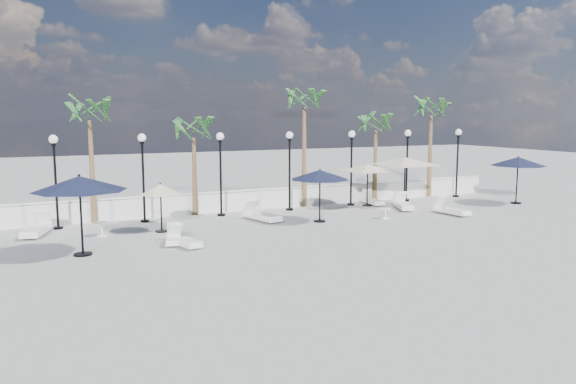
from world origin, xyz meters
name	(u,v)px	position (x,y,z in m)	size (l,w,h in m)	color
ground	(362,236)	(0.00, 0.00, 0.00)	(100.00, 100.00, 0.00)	#9B9B96
balustrade	(281,198)	(0.00, 7.50, 0.47)	(26.00, 0.30, 1.01)	silver
lamppost_0	(55,168)	(-10.50, 6.50, 2.49)	(0.36, 0.36, 3.84)	black
lamppost_1	(143,165)	(-7.00, 6.50, 2.49)	(0.36, 0.36, 3.84)	black
lamppost_2	(220,162)	(-3.50, 6.50, 2.49)	(0.36, 0.36, 3.84)	black
lamppost_3	(290,159)	(0.00, 6.50, 2.49)	(0.36, 0.36, 3.84)	black
lamppost_4	(351,157)	(3.50, 6.50, 2.49)	(0.36, 0.36, 3.84)	black
lamppost_5	(407,155)	(7.00, 6.50, 2.49)	(0.36, 0.36, 3.84)	black
lamppost_6	(458,153)	(10.50, 6.50, 2.49)	(0.36, 0.36, 3.84)	black
palm_0	(89,117)	(-9.00, 7.30, 4.53)	(2.60, 2.60, 5.50)	brown
palm_1	(194,134)	(-4.50, 7.30, 3.75)	(2.60, 2.60, 4.70)	brown
palm_2	(304,105)	(1.20, 7.30, 5.12)	(2.60, 2.60, 6.10)	brown
palm_3	(376,128)	(5.50, 7.30, 3.95)	(2.60, 2.60, 4.90)	brown
palm_4	(431,113)	(9.20, 7.30, 4.73)	(2.60, 2.60, 5.70)	brown
lounger_0	(184,241)	(-6.66, 1.25, 0.22)	(0.98, 1.80, 0.64)	white
lounger_1	(36,229)	(-11.33, 5.47, 0.27)	(1.27, 2.22, 0.79)	white
lounger_2	(174,238)	(-6.88, 1.88, 0.20)	(0.93, 1.69, 0.60)	white
lounger_3	(262,215)	(-2.32, 4.48, 0.26)	(1.17, 2.19, 0.78)	white
lounger_4	(404,205)	(5.15, 4.26, 0.24)	(1.30, 2.01, 0.72)	white
lounger_5	(372,200)	(4.61, 6.22, 0.22)	(0.73, 1.82, 0.67)	white
lounger_6	(451,210)	(6.27, 2.12, 0.24)	(0.82, 1.96, 0.71)	white
side_table_0	(102,228)	(-9.05, 4.30, 0.33)	(0.56, 0.56, 0.54)	white
side_table_1	(158,216)	(-6.47, 6.20, 0.26)	(0.45, 0.45, 0.44)	white
side_table_2	(385,212)	(2.95, 2.67, 0.28)	(0.47, 0.47, 0.46)	white
parasol_navy_left	(79,184)	(-10.03, 1.48, 2.39)	(3.08, 3.08, 2.71)	black
parasol_navy_mid	(320,175)	(-0.09, 3.27, 2.05)	(2.60, 2.60, 2.33)	black
parasol_navy_right	(518,162)	(11.65, 3.27, 2.21)	(2.80, 2.80, 2.51)	black
parasol_cream_sq_a	(368,165)	(4.17, 6.00, 2.12)	(4.66, 4.66, 2.29)	black
parasol_cream_sq_b	(405,158)	(6.09, 5.47, 2.44)	(5.27, 5.27, 2.64)	black
parasol_cream_small	(160,190)	(-6.80, 4.11, 1.69)	(1.61, 1.61, 1.98)	black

